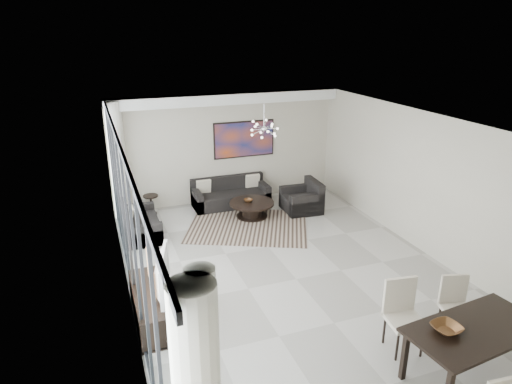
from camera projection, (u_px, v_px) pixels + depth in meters
name	position (u px, v px, depth m)	size (l,w,h in m)	color
room_shell	(322.00, 205.00, 8.24)	(6.00, 9.00, 2.90)	#A8A39B
window_wall	(134.00, 230.00, 7.16)	(0.37, 8.95, 2.90)	white
soffit	(227.00, 99.00, 11.43)	(5.98, 0.40, 0.26)	white
painting	(244.00, 139.00, 12.13)	(1.68, 0.04, 0.98)	#B04318
chandelier	(264.00, 129.00, 10.08)	(0.66, 0.66, 0.71)	silver
rug	(248.00, 226.00, 10.86)	(2.76, 2.12, 0.01)	black
coffee_table	(252.00, 208.00, 11.33)	(1.11, 1.11, 0.39)	black
bowl_coffee	(248.00, 201.00, 11.28)	(0.22, 0.22, 0.07)	brown
sofa_main	(231.00, 196.00, 12.08)	(1.99, 0.82, 0.72)	black
loveseat	(139.00, 225.00, 10.31)	(0.81, 1.43, 0.72)	black
armchair	(303.00, 201.00, 11.70)	(0.93, 0.98, 0.79)	black
side_table	(151.00, 202.00, 11.45)	(0.37, 0.37, 0.51)	black
tv_console	(149.00, 306.00, 7.31)	(0.47, 1.66, 0.52)	black
television	(157.00, 274.00, 7.13)	(1.12, 0.15, 0.65)	gray
dining_table	(475.00, 333.00, 5.98)	(1.96, 1.13, 0.78)	black
dining_chair_nw	(402.00, 309.00, 6.61)	(0.56, 0.56, 1.08)	beige
dining_chair_ne	(455.00, 301.00, 6.96)	(0.53, 0.53, 0.94)	beige
bowl_dining	(446.00, 328.00, 5.87)	(0.37, 0.37, 0.09)	brown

